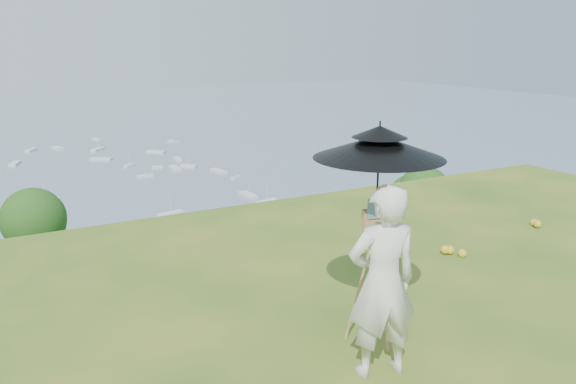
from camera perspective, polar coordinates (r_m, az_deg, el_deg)
shoreline_tier at (r=87.10m, az=-21.90°, el=-12.76°), size 170.00×28.00×8.00m
bay_water at (r=245.55m, az=-26.34°, el=4.83°), size 700.00×700.00×0.00m
slope_trees at (r=42.10m, az=-18.41°, el=-11.18°), size 110.00×50.00×6.00m
harbor_town at (r=84.39m, az=-22.33°, el=-8.84°), size 110.00×22.00×5.00m
painter at (r=5.29m, az=9.58°, el=-9.04°), size 0.76×0.58×1.86m
field_easel at (r=5.90m, az=8.80°, el=-7.90°), size 0.72×0.72×1.58m
sun_umbrella at (r=5.62m, az=9.13°, el=1.92°), size 1.53×1.53×1.04m
painter_cap at (r=5.00m, az=10.01°, el=0.18°), size 0.27×0.29×0.10m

